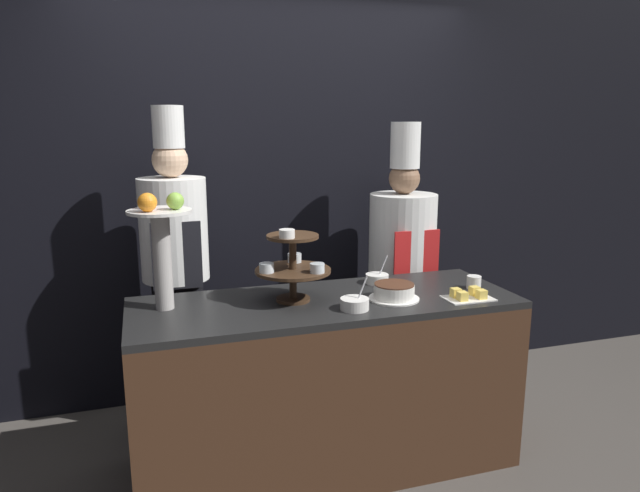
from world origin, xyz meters
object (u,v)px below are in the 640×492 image
cake_square_tray (468,295)px  serving_bowl_near (355,304)px  tiered_stand (293,264)px  serving_bowl_far (377,279)px  cup_white (474,282)px  cake_round (394,292)px  chef_left (175,259)px  chef_center_left (402,257)px  fruit_pedestal (160,237)px

cake_square_tray → serving_bowl_near: 0.60m
tiered_stand → serving_bowl_far: (0.52, 0.17, -0.16)m
cup_white → cake_square_tray: size_ratio=0.31×
cake_round → cake_square_tray: bearing=-16.6°
cake_square_tray → chef_left: bearing=149.3°
cake_square_tray → cup_white: bearing=50.3°
cake_round → chef_left: size_ratio=0.14×
chef_left → chef_center_left: size_ratio=1.05×
tiered_stand → cake_round: tiered_stand is taller
fruit_pedestal → cake_round: bearing=-9.9°
tiered_stand → cake_square_tray: size_ratio=1.56×
serving_bowl_near → serving_bowl_far: (0.28, 0.38, -0.00)m
cup_white → serving_bowl_far: (-0.45, 0.25, -0.01)m
serving_bowl_near → serving_bowl_far: bearing=54.0°
tiered_stand → serving_bowl_far: 0.57m
serving_bowl_far → chef_left: bearing=158.6°
tiered_stand → chef_center_left: bearing=33.7°
cake_round → serving_bowl_near: bearing=-159.8°
cup_white → serving_bowl_near: (-0.72, -0.13, -0.01)m
cake_round → cup_white: size_ratio=3.37×
fruit_pedestal → serving_bowl_near: (0.85, -0.28, -0.32)m
fruit_pedestal → chef_left: 0.56m
fruit_pedestal → chef_left: chef_left is taller
cup_white → chef_center_left: size_ratio=0.04×
serving_bowl_near → cup_white: bearing=10.6°
cake_round → chef_center_left: size_ratio=0.14×
serving_bowl_far → chef_center_left: bearing=49.8°
cake_square_tray → serving_bowl_far: size_ratio=1.55×
serving_bowl_far → chef_left: chef_left is taller
cake_round → cup_white: bearing=5.5°
cake_round → chef_left: chef_left is taller
cup_white → chef_center_left: bearing=99.0°
tiered_stand → cup_white: (0.96, -0.08, -0.15)m
cup_white → serving_bowl_far: 0.51m
fruit_pedestal → cup_white: 1.60m
serving_bowl_far → chef_left: size_ratio=0.08×
serving_bowl_far → chef_left: 1.12m
cake_square_tray → chef_center_left: bearing=88.3°
cake_round → tiered_stand: bearing=165.5°
cup_white → chef_center_left: (-0.10, 0.65, -0.00)m
tiered_stand → cake_round: (0.48, -0.12, -0.15)m
tiered_stand → chef_left: size_ratio=0.20×
cake_round → cup_white: cake_round is taller
chef_center_left → cake_round: bearing=-118.4°
tiered_stand → cake_square_tray: 0.88m
cup_white → serving_bowl_near: bearing=-169.4°
tiered_stand → fruit_pedestal: size_ratio=0.67×
tiered_stand → serving_bowl_far: size_ratio=2.41×
cake_square_tray → chef_left: chef_left is taller
cup_white → serving_bowl_near: size_ratio=0.48×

